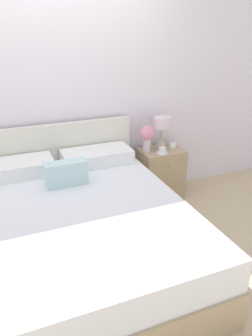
# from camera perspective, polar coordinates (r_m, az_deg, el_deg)

# --- Properties ---
(ground_plane) EXTENTS (12.00, 12.00, 0.00)m
(ground_plane) POSITION_cam_1_polar(r_m,az_deg,el_deg) (3.84, -11.72, -6.74)
(ground_plane) COLOR #CCB28E
(wall_back) EXTENTS (8.00, 0.06, 2.60)m
(wall_back) POSITION_cam_1_polar(r_m,az_deg,el_deg) (3.45, -13.77, 12.80)
(wall_back) COLOR white
(wall_back) RESTS_ON ground_plane
(bed) EXTENTS (1.72, 2.11, 0.99)m
(bed) POSITION_cam_1_polar(r_m,az_deg,el_deg) (2.85, -8.19, -10.81)
(bed) COLOR tan
(bed) RESTS_ON ground_plane
(nightstand) EXTENTS (0.49, 0.38, 0.60)m
(nightstand) POSITION_cam_1_polar(r_m,az_deg,el_deg) (3.88, 6.05, -0.99)
(nightstand) COLOR tan
(nightstand) RESTS_ON ground_plane
(table_lamp) EXTENTS (0.20, 0.20, 0.37)m
(table_lamp) POSITION_cam_1_polar(r_m,az_deg,el_deg) (3.74, 6.28, 7.39)
(table_lamp) COLOR beige
(table_lamp) RESTS_ON nightstand
(flower_vase) EXTENTS (0.16, 0.16, 0.29)m
(flower_vase) POSITION_cam_1_polar(r_m,az_deg,el_deg) (3.66, 3.73, 5.67)
(flower_vase) COLOR silver
(flower_vase) RESTS_ON nightstand
(teacup) EXTENTS (0.12, 0.12, 0.07)m
(teacup) POSITION_cam_1_polar(r_m,az_deg,el_deg) (3.66, 6.34, 3.06)
(teacup) COLOR white
(teacup) RESTS_ON nightstand
(alarm_clock) EXTENTS (0.07, 0.04, 0.07)m
(alarm_clock) POSITION_cam_1_polar(r_m,az_deg,el_deg) (3.80, 8.10, 3.85)
(alarm_clock) COLOR white
(alarm_clock) RESTS_ON nightstand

